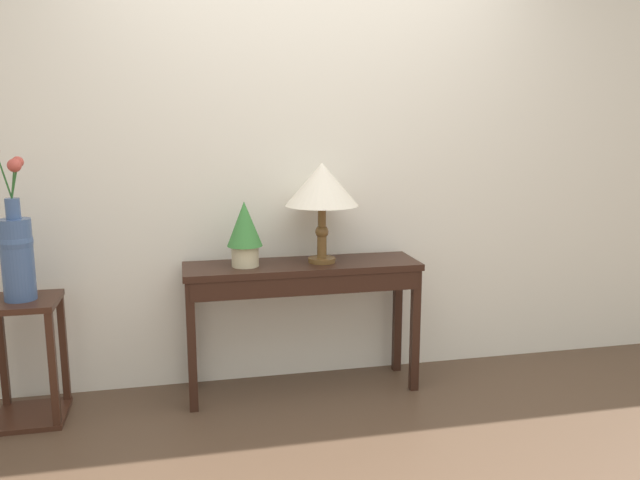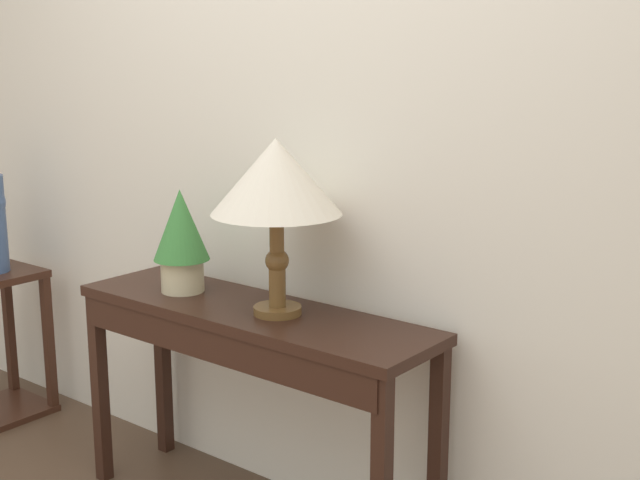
{
  "view_description": "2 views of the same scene",
  "coord_description": "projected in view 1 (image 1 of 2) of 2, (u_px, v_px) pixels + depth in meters",
  "views": [
    {
      "loc": [
        -0.69,
        -2.13,
        1.5
      ],
      "look_at": [
        0.05,
        1.19,
        0.85
      ],
      "focal_mm": 35.59,
      "sensor_mm": 36.0,
      "label": 1
    },
    {
      "loc": [
        1.73,
        -0.73,
        1.52
      ],
      "look_at": [
        0.16,
        1.23,
        0.96
      ],
      "focal_mm": 48.29,
      "sensor_mm": 36.0,
      "label": 2
    }
  ],
  "objects": [
    {
      "name": "potted_plant_on_console",
      "position": [
        245.0,
        231.0,
        3.32
      ],
      "size": [
        0.19,
        0.19,
        0.35
      ],
      "color": "beige",
      "rests_on": "console_table"
    },
    {
      "name": "pedestal_stand_left",
      "position": [
        27.0,
        360.0,
        3.15
      ],
      "size": [
        0.34,
        0.34,
        0.63
      ],
      "color": "#381E14",
      "rests_on": "ground"
    },
    {
      "name": "table_lamp",
      "position": [
        322.0,
        187.0,
        3.38
      ],
      "size": [
        0.4,
        0.4,
        0.54
      ],
      "color": "brown",
      "rests_on": "console_table"
    },
    {
      "name": "flower_vase_tall",
      "position": [
        17.0,
        250.0,
        3.05
      ],
      "size": [
        0.16,
        0.16,
        0.74
      ],
      "color": "#3D5684",
      "rests_on": "pedestal_stand_left"
    },
    {
      "name": "console_table",
      "position": [
        303.0,
        284.0,
        3.43
      ],
      "size": [
        1.27,
        0.36,
        0.73
      ],
      "color": "black",
      "rests_on": "ground"
    },
    {
      "name": "back_wall_with_art",
      "position": [
        303.0,
        136.0,
        3.57
      ],
      "size": [
        9.0,
        0.1,
        2.8
      ],
      "color": "silver",
      "rests_on": "ground"
    }
  ]
}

